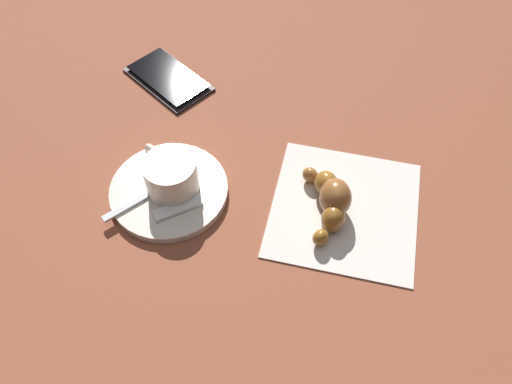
# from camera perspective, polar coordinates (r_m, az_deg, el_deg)

# --- Properties ---
(ground_plane) EXTENTS (1.80, 1.80, 0.00)m
(ground_plane) POSITION_cam_1_polar(r_m,az_deg,el_deg) (0.65, -1.41, -0.56)
(ground_plane) COLOR brown
(saucer) EXTENTS (0.15, 0.15, 0.01)m
(saucer) POSITION_cam_1_polar(r_m,az_deg,el_deg) (0.65, -9.64, 0.14)
(saucer) COLOR silver
(saucer) RESTS_ON ground
(espresso_cup) EXTENTS (0.08, 0.06, 0.05)m
(espresso_cup) POSITION_cam_1_polar(r_m,az_deg,el_deg) (0.63, -9.51, 1.87)
(espresso_cup) COLOR silver
(espresso_cup) RESTS_ON saucer
(teaspoon) EXTENTS (0.08, 0.12, 0.01)m
(teaspoon) POSITION_cam_1_polar(r_m,az_deg,el_deg) (0.65, -9.91, 0.97)
(teaspoon) COLOR silver
(teaspoon) RESTS_ON saucer
(sugar_packet) EXTENTS (0.05, 0.06, 0.01)m
(sugar_packet) POSITION_cam_1_polar(r_m,az_deg,el_deg) (0.63, -8.72, -1.81)
(sugar_packet) COLOR white
(sugar_packet) RESTS_ON saucer
(napkin) EXTENTS (0.21, 0.21, 0.00)m
(napkin) POSITION_cam_1_polar(r_m,az_deg,el_deg) (0.64, 9.81, -1.83)
(napkin) COLOR silver
(napkin) RESTS_ON ground
(croissant) EXTENTS (0.08, 0.11, 0.05)m
(croissant) POSITION_cam_1_polar(r_m,az_deg,el_deg) (0.62, 8.36, -0.84)
(croissant) COLOR #935E21
(croissant) RESTS_ON napkin
(cell_phone) EXTENTS (0.15, 0.12, 0.01)m
(cell_phone) POSITION_cam_1_polar(r_m,az_deg,el_deg) (0.80, -9.74, 12.36)
(cell_phone) COLOR black
(cell_phone) RESTS_ON ground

